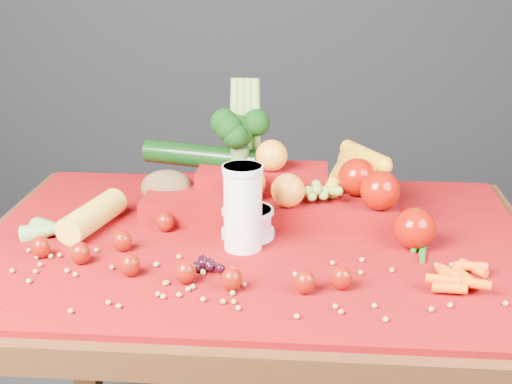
# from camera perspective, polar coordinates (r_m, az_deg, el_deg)

# --- Properties ---
(table) EXTENTS (1.10, 0.80, 0.75)m
(table) POSITION_cam_1_polar(r_m,az_deg,el_deg) (1.43, -0.07, -7.66)
(table) COLOR #3A1C0D
(table) RESTS_ON ground
(red_cloth) EXTENTS (1.05, 0.75, 0.01)m
(red_cloth) POSITION_cam_1_polar(r_m,az_deg,el_deg) (1.38, -0.07, -3.95)
(red_cloth) COLOR #7F0804
(red_cloth) RESTS_ON table
(milk_glass) EXTENTS (0.07, 0.07, 0.16)m
(milk_glass) POSITION_cam_1_polar(r_m,az_deg,el_deg) (1.31, -1.06, -1.01)
(milk_glass) COLOR silver
(milk_glass) RESTS_ON red_cloth
(yogurt_bowl) EXTENTS (0.10, 0.10, 0.06)m
(yogurt_bowl) POSITION_cam_1_polar(r_m,az_deg,el_deg) (1.38, -0.65, -2.39)
(yogurt_bowl) COLOR silver
(yogurt_bowl) RESTS_ON red_cloth
(strawberry_scatter) EXTENTS (0.58, 0.28, 0.04)m
(strawberry_scatter) POSITION_cam_1_polar(r_m,az_deg,el_deg) (1.27, -7.37, -4.90)
(strawberry_scatter) COLOR maroon
(strawberry_scatter) RESTS_ON red_cloth
(dark_grape_cluster) EXTENTS (0.06, 0.05, 0.03)m
(dark_grape_cluster) POSITION_cam_1_polar(r_m,az_deg,el_deg) (1.24, -3.78, -5.86)
(dark_grape_cluster) COLOR black
(dark_grape_cluster) RESTS_ON red_cloth
(soybean_scatter) EXTENTS (0.84, 0.24, 0.01)m
(soybean_scatter) POSITION_cam_1_polar(r_m,az_deg,el_deg) (1.20, -0.88, -7.28)
(soybean_scatter) COLOR #A48346
(soybean_scatter) RESTS_ON red_cloth
(corn_ear) EXTENTS (0.22, 0.25, 0.06)m
(corn_ear) POSITION_cam_1_polar(r_m,az_deg,el_deg) (1.43, -14.76, -2.53)
(corn_ear) COLOR gold
(corn_ear) RESTS_ON red_cloth
(potato) EXTENTS (0.11, 0.08, 0.08)m
(potato) POSITION_cam_1_polar(r_m,az_deg,el_deg) (1.55, -7.14, 0.35)
(potato) COLOR #4F371F
(potato) RESTS_ON red_cloth
(baby_carrot_pile) EXTENTS (0.17, 0.17, 0.03)m
(baby_carrot_pile) POSITION_cam_1_polar(r_m,az_deg,el_deg) (1.24, 16.20, -6.53)
(baby_carrot_pile) COLOR #DE5307
(baby_carrot_pile) RESTS_ON red_cloth
(green_bean_pile) EXTENTS (0.14, 0.12, 0.01)m
(green_bean_pile) POSITION_cam_1_polar(r_m,az_deg,el_deg) (1.38, 13.43, -4.03)
(green_bean_pile) COLOR #166118
(green_bean_pile) RESTS_ON red_cloth
(produce_mound) EXTENTS (0.62, 0.36, 0.27)m
(produce_mound) POSITION_cam_1_polar(r_m,az_deg,el_deg) (1.50, 2.13, 0.63)
(produce_mound) COLOR #7F0804
(produce_mound) RESTS_ON red_cloth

